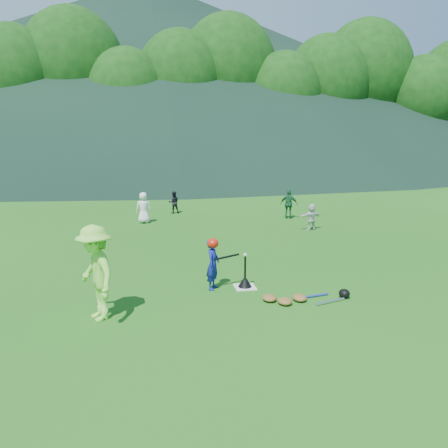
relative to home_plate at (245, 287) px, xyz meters
name	(u,v)px	position (x,y,z in m)	size (l,w,h in m)	color
ground	(245,287)	(0.00, 0.00, -0.01)	(120.00, 120.00, 0.00)	#1F5A14
home_plate	(245,287)	(0.00, 0.00, 0.00)	(0.45, 0.45, 0.02)	silver
baseball	(245,255)	(0.00, 0.00, 0.73)	(0.08, 0.08, 0.08)	white
batter_child	(213,264)	(-0.70, 0.05, 0.54)	(0.40, 0.26, 1.09)	navy
adult_coach	(96,273)	(-2.98, -1.10, 0.86)	(1.12, 0.64, 1.73)	#8AEB45
fielder_a	(144,208)	(-2.12, 7.48, 0.57)	(0.57, 0.37, 1.16)	white
fielder_b	(174,202)	(-0.87, 9.32, 0.45)	(0.45, 0.35, 0.92)	black
fielder_c	(289,204)	(3.48, 7.34, 0.56)	(0.67, 0.28, 1.15)	#1B5C32
fielder_d	(311,217)	(3.57, 5.20, 0.45)	(0.86, 0.27, 0.92)	silver
batting_tee	(245,282)	(0.00, 0.00, 0.12)	(0.30, 0.30, 0.68)	black
batter_gear	(214,244)	(-0.67, 0.05, 0.98)	(0.72, 0.28, 0.45)	red
equipment_pile	(300,298)	(0.90, -0.96, 0.06)	(1.80, 0.62, 0.19)	olive
outfield_fence	(168,165)	(0.00, 28.00, 0.69)	(70.07, 0.08, 1.33)	gray
tree_line	(165,79)	(0.20, 33.83, 8.20)	(70.04, 11.40, 14.82)	#382314
distant_hills	(110,71)	(-7.63, 81.81, 14.97)	(155.00, 140.00, 32.00)	black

